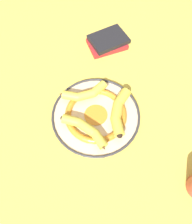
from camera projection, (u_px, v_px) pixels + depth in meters
ground_plane at (105, 119)px, 0.86m from camera, size 2.80×2.80×0.00m
decorative_bowl at (96, 115)px, 0.85m from camera, size 0.34×0.34×0.03m
banana_a at (84, 93)px, 0.85m from camera, size 0.18×0.11×0.03m
banana_b at (119, 110)px, 0.82m from camera, size 0.07×0.22×0.04m
banana_c at (86, 129)px, 0.78m from camera, size 0.20×0.11×0.03m
book_stack at (108, 42)px, 1.02m from camera, size 0.21×0.21×0.04m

